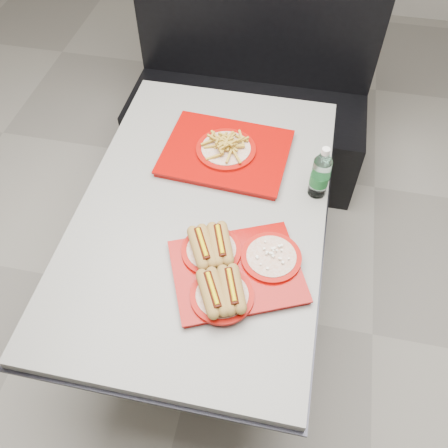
% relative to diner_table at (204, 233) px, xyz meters
% --- Properties ---
extents(ground, '(6.00, 6.00, 0.00)m').
position_rel_diner_table_xyz_m(ground, '(0.00, 0.00, -0.58)').
color(ground, gray).
rests_on(ground, ground).
extents(diner_table, '(0.92, 1.42, 0.75)m').
position_rel_diner_table_xyz_m(diner_table, '(0.00, 0.00, 0.00)').
color(diner_table, black).
rests_on(diner_table, ground).
extents(booth_bench, '(1.30, 0.57, 1.35)m').
position_rel_diner_table_xyz_m(booth_bench, '(0.00, 1.09, -0.18)').
color(booth_bench, black).
rests_on(booth_bench, ground).
extents(tray_near, '(0.51, 0.46, 0.09)m').
position_rel_diner_table_xyz_m(tray_near, '(0.16, -0.26, 0.20)').
color(tray_near, '#930704').
rests_on(tray_near, diner_table).
extents(tray_far, '(0.51, 0.41, 0.10)m').
position_rel_diner_table_xyz_m(tray_far, '(0.03, 0.28, 0.19)').
color(tray_far, '#930704').
rests_on(tray_far, diner_table).
extents(water_bottle, '(0.07, 0.07, 0.22)m').
position_rel_diner_table_xyz_m(water_bottle, '(0.41, 0.16, 0.26)').
color(water_bottle, silver).
rests_on(water_bottle, diner_table).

